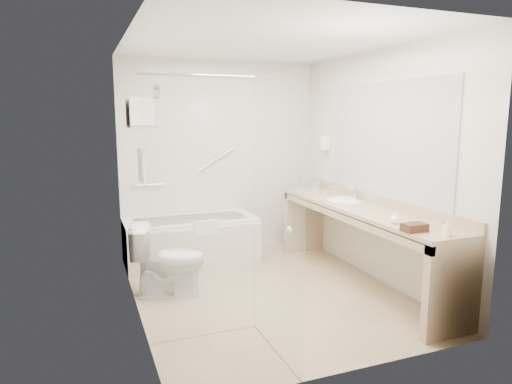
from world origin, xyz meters
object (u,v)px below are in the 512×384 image
object	(u,v)px
bathtub	(191,240)
vanity_counter	(361,226)
toilet	(169,260)
water_bottle_left	(334,190)
amenity_basket	(414,227)

from	to	relation	value
bathtub	vanity_counter	xyz separation A→B (m)	(1.52, -1.39, 0.36)
toilet	water_bottle_left	world-z (taller)	water_bottle_left
vanity_counter	toilet	bearing A→B (deg)	167.33
water_bottle_left	bathtub	bearing A→B (deg)	155.44
vanity_counter	toilet	xyz separation A→B (m)	(-1.97, 0.44, -0.28)
bathtub	vanity_counter	bearing A→B (deg)	-42.35
toilet	water_bottle_left	bearing A→B (deg)	-68.45
bathtub	water_bottle_left	xyz separation A→B (m)	(1.58, -0.72, 0.65)
toilet	amenity_basket	xyz separation A→B (m)	(1.79, -1.48, 0.52)
bathtub	amenity_basket	bearing A→B (deg)	-61.02
amenity_basket	water_bottle_left	world-z (taller)	water_bottle_left
amenity_basket	water_bottle_left	distance (m)	1.72
bathtub	water_bottle_left	world-z (taller)	water_bottle_left
bathtub	water_bottle_left	size ratio (longest dim) A/B	9.65
amenity_basket	toilet	bearing A→B (deg)	140.49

